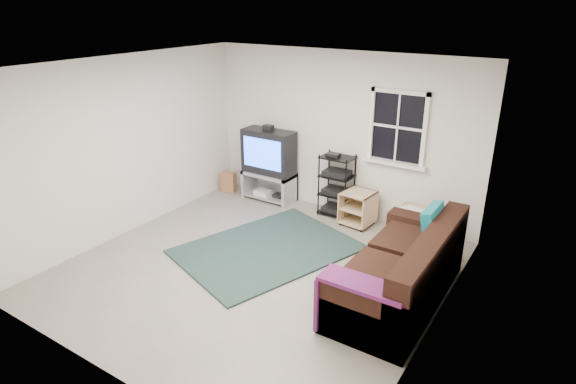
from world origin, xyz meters
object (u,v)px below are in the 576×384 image
Objects in this scene: side_table_left at (359,207)px; side_table_right at (415,225)px; tv_unit at (269,159)px; av_rack at (336,189)px; sofa at (401,273)px.

side_table_right reaches higher than side_table_left.
tv_unit is 2.47× the size of side_table_left.
tv_unit reaches higher than side_table_left.
av_rack is 1.78× the size of side_table_right.
sofa is at bearing -77.48° from side_table_right.
side_table_left is at bearing -2.31° from tv_unit.
side_table_left is at bearing 128.33° from sofa.
side_table_right is (0.98, -0.24, 0.03)m from side_table_left.
tv_unit reaches higher than side_table_right.
av_rack reaches higher than side_table_left.
side_table_right is 1.42m from sofa.
sofa is at bearing -44.85° from av_rack.
sofa is (1.75, -1.74, -0.09)m from av_rack.
side_table_right is (2.73, -0.31, -0.41)m from tv_unit.
tv_unit is 2.78m from side_table_right.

